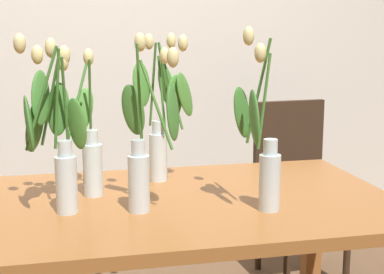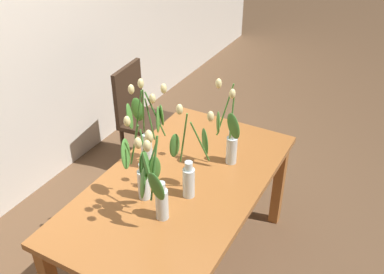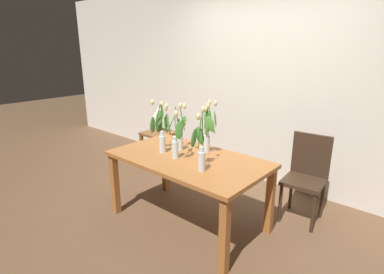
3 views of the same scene
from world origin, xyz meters
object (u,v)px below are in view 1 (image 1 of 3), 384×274
tulip_vase_2 (144,155)px  tulip_vase_1 (54,142)px  tulip_vase_3 (263,154)px  tulip_vase_4 (162,118)px  dining_table (160,226)px  dining_chair (296,179)px  tulip_vase_0 (88,148)px

tulip_vase_2 → tulip_vase_1: bearing=170.0°
tulip_vase_3 → tulip_vase_4: (-0.25, 0.43, 0.06)m
tulip_vase_2 → tulip_vase_3: (0.37, -0.07, -0.00)m
dining_table → tulip_vase_1: 0.46m
dining_table → dining_chair: 1.28m
dining_table → tulip_vase_2: 0.30m
dining_table → tulip_vase_4: (0.05, 0.26, 0.33)m
tulip_vase_0 → dining_chair: tulip_vase_0 is taller
tulip_vase_1 → dining_chair: 1.61m
dining_table → tulip_vase_0: bearing=155.1°
dining_table → tulip_vase_4: 0.42m
tulip_vase_4 → dining_chair: size_ratio=0.60×
tulip_vase_1 → tulip_vase_0: bearing=54.9°
tulip_vase_3 → dining_chair: (0.58, 1.08, -0.40)m
dining_table → tulip_vase_1: bearing=-171.8°
dining_table → tulip_vase_3: tulip_vase_3 is taller
dining_chair → tulip_vase_1: bearing=-141.8°
tulip_vase_1 → tulip_vase_3: 0.65m
dining_table → tulip_vase_4: size_ratio=2.89×
tulip_vase_0 → tulip_vase_2: size_ratio=0.90×
tulip_vase_0 → tulip_vase_2: tulip_vase_2 is taller
tulip_vase_2 → tulip_vase_4: 0.38m
tulip_vase_0 → tulip_vase_4: size_ratio=0.91×
dining_table → tulip_vase_0: tulip_vase_0 is taller
tulip_vase_0 → tulip_vase_1: 0.20m
tulip_vase_2 → dining_chair: 1.44m
dining_chair → tulip_vase_4: bearing=-141.7°
tulip_vase_1 → tulip_vase_4: tulip_vase_1 is taller
dining_table → tulip_vase_0: size_ratio=3.19×
tulip_vase_0 → tulip_vase_3: size_ratio=0.87×
tulip_vase_4 → dining_chair: tulip_vase_4 is taller
dining_table → tulip_vase_2: bearing=-124.2°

